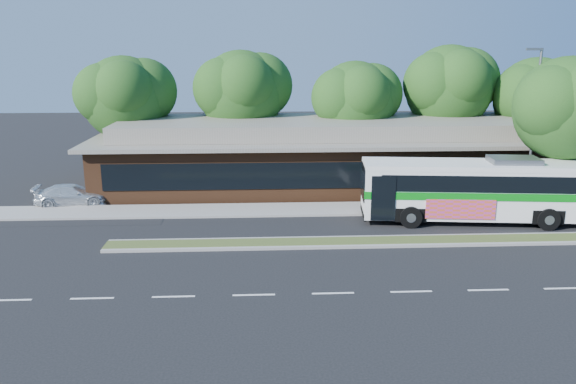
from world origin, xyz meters
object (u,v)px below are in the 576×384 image
lamp_post (533,125)px  transit_bus (483,186)px  sedan (72,195)px  sidewalk_tree (573,106)px

lamp_post → transit_bus: lamp_post is taller
sedan → sidewalk_tree: size_ratio=0.49×
sedan → transit_bus: bearing=-107.7°
lamp_post → sidewalk_tree: lamp_post is taller
transit_bus → sedan: size_ratio=3.01×
transit_bus → sidewalk_tree: (5.35, 1.67, 4.03)m
transit_bus → sedan: 23.43m
sidewalk_tree → lamp_post: bearing=163.0°
lamp_post → sidewalk_tree: size_ratio=1.04×
transit_bus → sedan: (-22.96, 4.51, -1.35)m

